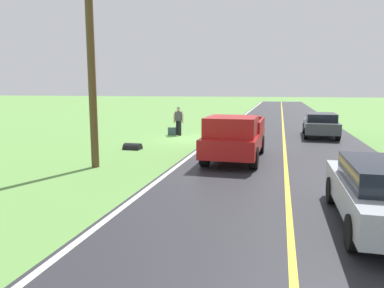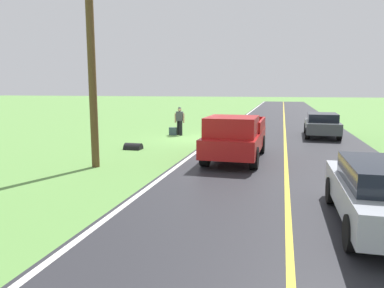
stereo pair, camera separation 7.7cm
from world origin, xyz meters
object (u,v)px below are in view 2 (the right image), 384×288
hitchhiker_walking (180,119)px  utility_pole_roadside (92,67)px  suitcase_carried (173,131)px  pickup_truck_passing (235,136)px  sedan_near_oncoming (322,124)px

hitchhiker_walking → utility_pole_roadside: (0.53, 9.48, 2.65)m
suitcase_carried → pickup_truck_passing: size_ratio=0.09×
hitchhiker_walking → utility_pole_roadside: 9.86m
pickup_truck_passing → utility_pole_roadside: size_ratio=0.75×
utility_pole_roadside → suitcase_carried: bearing=-90.7°
suitcase_carried → sedan_near_oncoming: 8.94m
hitchhiker_walking → suitcase_carried: size_ratio=3.66×
sedan_near_oncoming → utility_pole_roadside: 14.28m
hitchhiker_walking → utility_pole_roadside: size_ratio=0.24×
pickup_truck_passing → sedan_near_oncoming: 9.23m
pickup_truck_passing → sedan_near_oncoming: pickup_truck_passing is taller
hitchhiker_walking → sedan_near_oncoming: bearing=-171.4°
pickup_truck_passing → suitcase_carried: bearing=-55.6°
hitchhiker_walking → sedan_near_oncoming: (-8.40, -1.28, -0.23)m
hitchhiker_walking → utility_pole_roadside: utility_pole_roadside is taller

